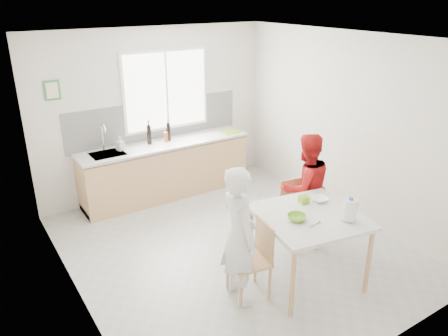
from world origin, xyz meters
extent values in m
plane|color=#B7B7B2|center=(0.00, 0.00, 0.00)|extent=(4.50, 4.50, 0.00)
plane|color=silver|center=(0.00, 2.25, 1.35)|extent=(4.00, 0.00, 4.00)
plane|color=silver|center=(0.00, -2.25, 1.35)|extent=(4.00, 0.00, 4.00)
plane|color=silver|center=(-2.00, 0.00, 1.35)|extent=(0.00, 4.50, 4.50)
plane|color=silver|center=(2.00, 0.00, 1.35)|extent=(0.00, 4.50, 4.50)
plane|color=white|center=(0.00, 0.00, 2.70)|extent=(4.50, 4.50, 0.00)
cube|color=white|center=(0.20, 2.23, 1.70)|extent=(1.50, 0.03, 1.30)
cube|color=white|center=(0.20, 2.21, 1.70)|extent=(1.40, 0.02, 1.20)
cube|color=white|center=(0.20, 2.21, 1.70)|extent=(0.03, 0.03, 1.20)
cube|color=white|center=(0.00, 2.24, 1.23)|extent=(3.00, 0.02, 0.65)
cube|color=#3A803E|center=(-1.55, 2.23, 1.90)|extent=(0.22, 0.02, 0.28)
cube|color=beige|center=(-1.55, 2.22, 1.90)|extent=(0.16, 0.01, 0.22)
cube|color=tan|center=(0.00, 1.95, 0.43)|extent=(2.80, 0.60, 0.86)
cube|color=#3F3326|center=(0.00, 1.95, 0.05)|extent=(2.80, 0.54, 0.10)
cube|color=silver|center=(0.00, 1.95, 0.90)|extent=(2.84, 0.64, 0.04)
cube|color=#A5A5AA|center=(-0.95, 1.95, 0.91)|extent=(0.50, 0.40, 0.03)
cylinder|color=silver|center=(-0.95, 2.11, 1.10)|extent=(0.02, 0.02, 0.36)
torus|color=silver|center=(-0.95, 2.04, 1.28)|extent=(0.02, 0.18, 0.18)
cube|color=silver|center=(0.34, -1.04, 0.83)|extent=(1.28, 1.28, 0.04)
cylinder|color=tan|center=(-0.22, -1.44, 0.39)|extent=(0.06, 0.06, 0.79)
cylinder|color=tan|center=(-0.06, -0.48, 0.39)|extent=(0.06, 0.06, 0.79)
cylinder|color=tan|center=(0.73, -1.61, 0.39)|extent=(0.06, 0.06, 0.79)
cylinder|color=tan|center=(0.90, -0.65, 0.39)|extent=(0.06, 0.06, 0.79)
cube|color=tan|center=(-0.40, -0.91, 0.44)|extent=(0.48, 0.48, 0.04)
cube|color=tan|center=(-0.22, -0.94, 0.67)|extent=(0.10, 0.39, 0.43)
cylinder|color=tan|center=(-0.54, -0.71, 0.21)|extent=(0.04, 0.04, 0.42)
cylinder|color=tan|center=(-0.60, -1.05, 0.21)|extent=(0.04, 0.04, 0.42)
cylinder|color=tan|center=(-0.20, -0.77, 0.21)|extent=(0.04, 0.04, 0.42)
cylinder|color=tan|center=(-0.26, -1.12, 0.21)|extent=(0.04, 0.04, 0.42)
cube|color=tan|center=(0.81, -0.36, 0.43)|extent=(0.46, 0.46, 0.04)
cube|color=tan|center=(0.85, -0.19, 0.66)|extent=(0.38, 0.09, 0.42)
cylinder|color=tan|center=(0.62, -0.50, 0.20)|extent=(0.03, 0.03, 0.41)
cylinder|color=tan|center=(0.95, -0.56, 0.20)|extent=(0.03, 0.03, 0.41)
cylinder|color=tan|center=(0.68, -0.17, 0.20)|extent=(0.03, 0.03, 0.41)
cylinder|color=tan|center=(1.01, -0.23, 0.20)|extent=(0.03, 0.03, 0.41)
imported|color=white|center=(-0.52, -0.89, 0.79)|extent=(0.47, 0.63, 1.57)
imported|color=red|center=(0.95, -0.32, 0.75)|extent=(0.82, 0.69, 1.51)
imported|color=#79BC2B|center=(0.13, -1.06, 0.89)|extent=(0.24, 0.24, 0.07)
imported|color=white|center=(0.68, -0.85, 0.88)|extent=(0.22, 0.22, 0.05)
cylinder|color=white|center=(0.61, -1.37, 0.99)|extent=(0.15, 0.15, 0.23)
cylinder|color=blue|center=(0.61, -1.37, 1.12)|extent=(0.05, 0.05, 0.03)
torus|color=white|center=(0.68, -1.37, 1.01)|extent=(0.11, 0.04, 0.11)
cube|color=#77B529|center=(0.49, -0.78, 0.90)|extent=(0.12, 0.12, 0.09)
cylinder|color=#A5A5AA|center=(0.22, -1.25, 0.86)|extent=(0.16, 0.04, 0.01)
cube|color=#82B72A|center=(1.20, 1.85, 0.93)|extent=(0.37, 0.28, 0.01)
cylinder|color=black|center=(-0.23, 2.03, 1.08)|extent=(0.07, 0.07, 0.32)
cylinder|color=black|center=(0.11, 2.03, 1.07)|extent=(0.07, 0.07, 0.30)
cylinder|color=#964D20|center=(0.04, 1.98, 1.00)|extent=(0.06, 0.06, 0.16)
imported|color=#999999|center=(-0.72, 2.00, 1.03)|extent=(0.12, 0.12, 0.21)
camera|label=1|loc=(-2.83, -4.16, 3.18)|focal=35.00mm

